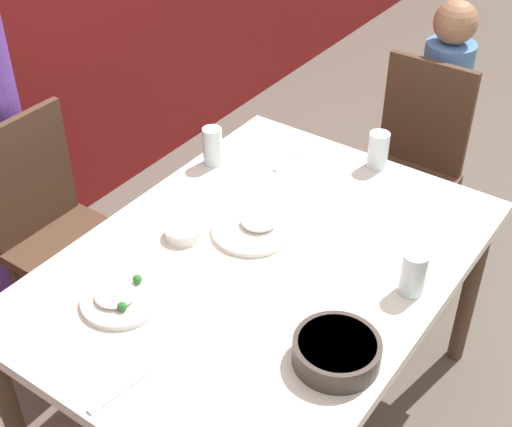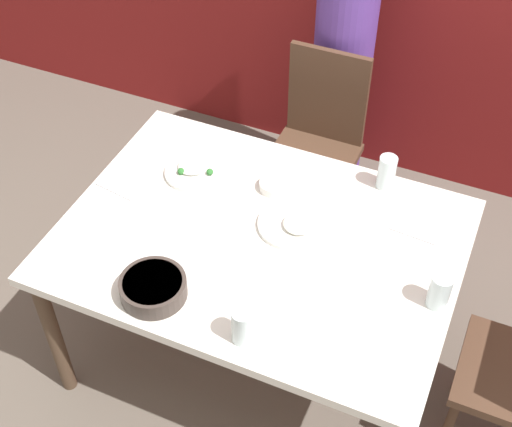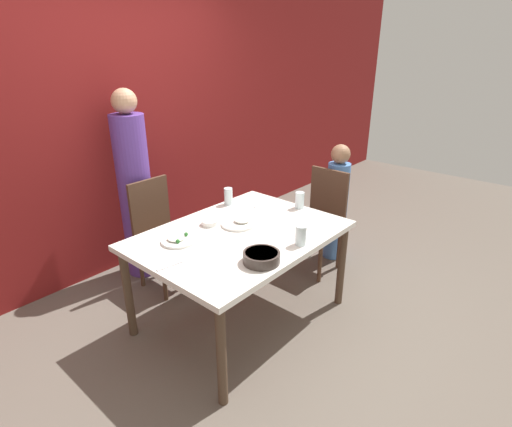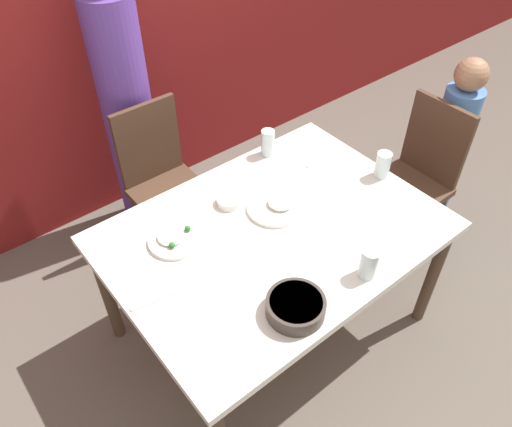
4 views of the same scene
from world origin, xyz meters
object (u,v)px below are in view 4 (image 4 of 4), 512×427
object	(u,v)px
chair_child_spot	(416,176)
plate_rice_adult	(174,239)
glass_water_tall	(383,165)
chair_adult_spot	(163,179)
person_child	(446,152)
bowl_curry	(296,306)
person_adult	(128,115)

from	to	relation	value
chair_child_spot	plate_rice_adult	size ratio (longest dim) A/B	3.97
glass_water_tall	chair_child_spot	bearing A→B (deg)	4.43
chair_adult_spot	person_child	bearing A→B (deg)	-31.82
bowl_curry	glass_water_tall	world-z (taller)	glass_water_tall
plate_rice_adult	glass_water_tall	bearing A→B (deg)	-14.03
glass_water_tall	person_adult	bearing A→B (deg)	121.45
person_adult	person_child	distance (m)	1.88
glass_water_tall	bowl_curry	bearing A→B (deg)	-158.81
person_child	plate_rice_adult	distance (m)	1.76
person_adult	bowl_curry	xyz separation A→B (m)	(-0.14, -1.57, -0.02)
person_adult	plate_rice_adult	distance (m)	1.01
chair_adult_spot	glass_water_tall	world-z (taller)	chair_adult_spot
plate_rice_adult	chair_adult_spot	bearing A→B (deg)	65.09
person_child	bowl_curry	bearing A→B (deg)	-166.47
plate_rice_adult	person_adult	bearing A→B (deg)	72.53
person_adult	glass_water_tall	bearing A→B (deg)	-58.55
chair_adult_spot	person_child	world-z (taller)	person_child
person_child	chair_adult_spot	bearing A→B (deg)	148.18
person_adult	glass_water_tall	size ratio (longest dim) A/B	12.24
bowl_curry	plate_rice_adult	world-z (taller)	bowl_curry
plate_rice_adult	glass_water_tall	size ratio (longest dim) A/B	1.74
chair_child_spot	glass_water_tall	size ratio (longest dim) A/B	6.93
chair_child_spot	chair_adult_spot	bearing A→B (deg)	-127.52
glass_water_tall	person_child	bearing A→B (deg)	2.64
chair_child_spot	glass_water_tall	xyz separation A→B (m)	(-0.40, -0.03, 0.29)
bowl_curry	plate_rice_adult	xyz separation A→B (m)	(-0.16, 0.61, -0.02)
plate_rice_adult	glass_water_tall	distance (m)	1.09
chair_child_spot	person_child	world-z (taller)	person_child
chair_child_spot	plate_rice_adult	distance (m)	1.49
plate_rice_adult	glass_water_tall	world-z (taller)	glass_water_tall
chair_adult_spot	person_adult	bearing A→B (deg)	90.00
plate_rice_adult	bowl_curry	bearing A→B (deg)	-75.32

